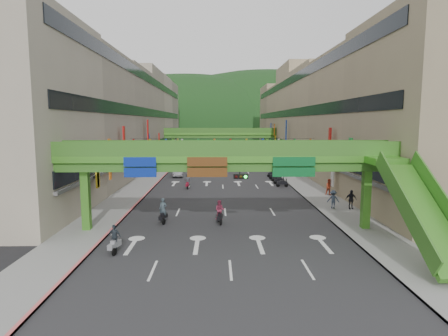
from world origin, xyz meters
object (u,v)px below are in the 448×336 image
Objects in this scene: scooter_rider_near at (163,211)px; pedestrian_red at (329,188)px; overpass_near at (239,166)px; scooter_rider_mid at (220,212)px; car_yellow at (224,156)px; car_silver at (177,172)px.

scooter_rider_near is 20.80m from pedestrian_red.
overpass_near is 15.00× the size of pedestrian_red.
overpass_near is 18.51m from pedestrian_red.
scooter_rider_near reaches higher than pedestrian_red.
scooter_rider_mid is (4.81, -0.25, 0.02)m from scooter_rider_near.
scooter_rider_mid reaches higher than car_yellow.
scooter_rider_near is (-6.28, 2.88, -4.19)m from overpass_near.
scooter_rider_near is at bearing 155.36° from overpass_near.
overpass_near reaches higher than car_yellow.
pedestrian_red is (19.18, -16.05, 0.23)m from car_silver.
car_yellow is (6.11, 52.94, -0.24)m from scooter_rider_near.
car_yellow is at bearing 90.18° from overpass_near.
car_silver is at bearing 142.69° from pedestrian_red.
scooter_rider_mid is 1.07× the size of pedestrian_red.
pedestrian_red is at bearing -47.15° from car_silver.
overpass_near is at bearing -60.76° from scooter_rider_mid.
car_yellow is at bearing 107.93° from pedestrian_red.
scooter_rider_mid is 17.11m from pedestrian_red.
pedestrian_red reaches higher than car_silver.
overpass_near is at bearing -82.47° from car_silver.
overpass_near is at bearing -126.03° from pedestrian_red.
pedestrian_red is (17.54, 11.19, -0.08)m from scooter_rider_near.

